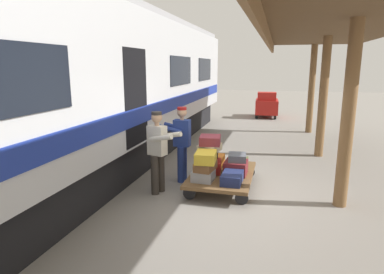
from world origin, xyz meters
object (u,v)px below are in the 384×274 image
at_px(suitcase_maroon_trunk, 236,167).
at_px(suitcase_burgundy_valise, 210,140).
at_px(suitcase_slate_roller, 237,157).
at_px(suitcase_black_hardshell, 208,155).
at_px(suitcase_cream_canvas, 210,148).
at_px(suitcase_olive_duffel, 239,163).
at_px(suitcase_yellow_case, 206,157).
at_px(suitcase_orange_carryall, 214,160).
at_px(suitcase_gray_aluminum, 203,175).
at_px(suitcase_navy_fabric, 232,178).
at_px(train_car, 73,91).
at_px(porter_in_overalls, 181,141).
at_px(luggage_cart, 222,175).
at_px(suitcase_brown_leather, 205,166).
at_px(suitcase_red_plastic, 209,166).
at_px(baggage_tug, 267,105).
at_px(porter_by_door, 158,150).

xyz_separation_m(suitcase_maroon_trunk, suitcase_burgundy_valise, (0.56, 0.03, 0.57)).
bearing_deg(suitcase_slate_roller, suitcase_black_hardshell, 1.93).
bearing_deg(suitcase_cream_canvas, suitcase_olive_duffel, -134.48).
height_order(suitcase_yellow_case, suitcase_burgundy_valise, suitcase_burgundy_valise).
relative_size(suitcase_orange_carryall, suitcase_yellow_case, 1.11).
bearing_deg(suitcase_maroon_trunk, suitcase_gray_aluminum, 44.38).
distance_m(suitcase_navy_fabric, suitcase_slate_roller, 0.66).
bearing_deg(train_car, suitcase_slate_roller, -173.07).
relative_size(suitcase_cream_canvas, porter_in_overalls, 0.31).
height_order(train_car, suitcase_orange_carryall, train_car).
xyz_separation_m(luggage_cart, suitcase_brown_leather, (0.26, 0.55, 0.35)).
bearing_deg(porter_in_overalls, suitcase_navy_fabric, 148.96).
bearing_deg(porter_in_overalls, suitcase_slate_roller, 172.93).
bearing_deg(porter_in_overalls, suitcase_gray_aluminum, 132.02).
xyz_separation_m(suitcase_orange_carryall, suitcase_maroon_trunk, (-0.58, 0.57, 0.04)).
relative_size(suitcase_orange_carryall, porter_in_overalls, 0.36).
distance_m(suitcase_olive_duffel, suitcase_black_hardshell, 0.87).
xyz_separation_m(suitcase_maroon_trunk, suitcase_gray_aluminum, (0.58, 0.57, -0.03)).
distance_m(suitcase_gray_aluminum, suitcase_brown_leather, 0.20).
xyz_separation_m(suitcase_black_hardshell, suitcase_yellow_case, (-0.07, 0.60, 0.13)).
xyz_separation_m(suitcase_maroon_trunk, suitcase_brown_leather, (0.55, 0.55, 0.16)).
bearing_deg(suitcase_orange_carryall, suitcase_gray_aluminum, 90.00).
relative_size(train_car, suitcase_red_plastic, 37.00).
bearing_deg(baggage_tug, porter_in_overalls, 81.64).
xyz_separation_m(luggage_cart, suitcase_navy_fabric, (-0.29, 0.57, 0.15)).
relative_size(train_car, suitcase_brown_leather, 34.99).
xyz_separation_m(suitcase_burgundy_valise, porter_by_door, (0.95, 0.63, -0.12)).
xyz_separation_m(suitcase_brown_leather, porter_by_door, (0.96, 0.11, 0.30)).
bearing_deg(luggage_cart, train_car, 6.96).
distance_m(train_car, suitcase_navy_fabric, 3.93).
height_order(suitcase_gray_aluminum, suitcase_slate_roller, suitcase_slate_roller).
height_order(train_car, porter_by_door, train_car).
bearing_deg(suitcase_red_plastic, suitcase_yellow_case, 94.57).
bearing_deg(porter_by_door, suitcase_burgundy_valise, -146.46).
bearing_deg(suitcase_gray_aluminum, suitcase_yellow_case, 164.49).
height_order(suitcase_slate_roller, porter_by_door, porter_by_door).
distance_m(suitcase_black_hardshell, porter_by_door, 1.15).
bearing_deg(suitcase_red_plastic, baggage_tug, -94.49).
distance_m(suitcase_maroon_trunk, suitcase_slate_roller, 0.22).
distance_m(train_car, suitcase_gray_aluminum, 3.40).
bearing_deg(suitcase_navy_fabric, suitcase_yellow_case, 1.38).
distance_m(train_car, suitcase_maroon_trunk, 3.92).
bearing_deg(suitcase_brown_leather, porter_in_overalls, -45.84).
bearing_deg(suitcase_brown_leather, train_car, -2.86).
bearing_deg(train_car, luggage_cart, -173.04).
bearing_deg(porter_by_door, train_car, -7.13).
distance_m(suitcase_gray_aluminum, porter_in_overalls, 1.14).
height_order(suitcase_orange_carryall, suitcase_gray_aluminum, suitcase_gray_aluminum).
relative_size(suitcase_red_plastic, suitcase_black_hardshell, 1.00).
bearing_deg(suitcase_burgundy_valise, suitcase_cream_canvas, -57.52).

